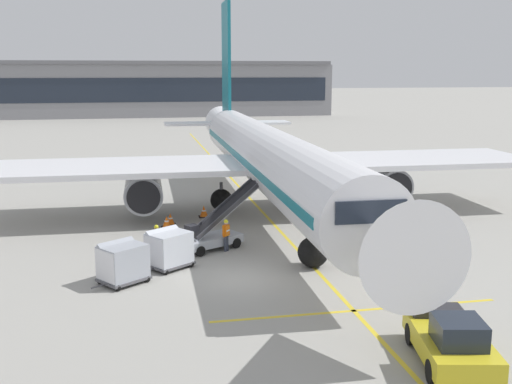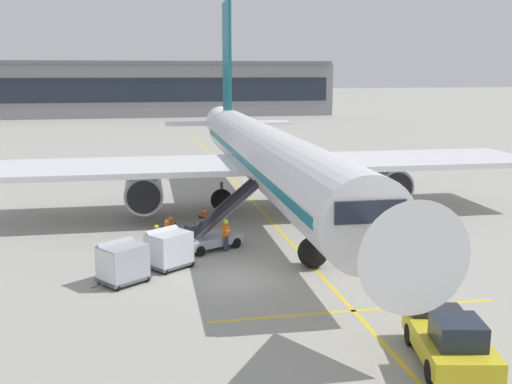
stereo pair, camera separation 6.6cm
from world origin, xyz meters
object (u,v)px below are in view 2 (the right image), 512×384
object	(u,v)px
baggage_cart_lead	(168,248)
safety_cone_nose_mark	(204,211)
ground_crew_by_carts	(226,233)
safety_cone_wingtip	(167,222)
belt_loader	(213,232)
ground_crew_by_loader	(157,239)
baggage_cart_second	(122,262)
safety_cone_engine_keepout	(170,219)
parked_airplane	(266,157)
pushback_tug	(450,340)

from	to	relation	value
baggage_cart_lead	safety_cone_nose_mark	size ratio (longest dim) A/B	3.50
ground_crew_by_carts	safety_cone_wingtip	xyz separation A→B (m)	(-2.85, 5.63, -0.64)
belt_loader	ground_crew_by_carts	world-z (taller)	belt_loader
ground_crew_by_loader	baggage_cart_second	bearing A→B (deg)	-115.27
safety_cone_engine_keepout	safety_cone_wingtip	world-z (taller)	safety_cone_engine_keepout
belt_loader	safety_cone_engine_keepout	bearing A→B (deg)	109.42
parked_airplane	safety_cone_engine_keepout	bearing A→B (deg)	-161.41
parked_airplane	belt_loader	bearing A→B (deg)	-120.22
parked_airplane	safety_cone_engine_keepout	xyz separation A→B (m)	(-6.54, -2.20, -3.46)
belt_loader	baggage_cart_second	xyz separation A→B (m)	(-4.74, -4.70, 0.07)
baggage_cart_second	ground_crew_by_carts	distance (m)	6.67
belt_loader	safety_cone_wingtip	world-z (taller)	belt_loader
parked_airplane	safety_cone_engine_keepout	distance (m)	7.72
baggage_cart_lead	baggage_cart_second	distance (m)	2.81
ground_crew_by_loader	safety_cone_nose_mark	bearing A→B (deg)	68.19
safety_cone_engine_keepout	belt_loader	bearing A→B (deg)	-70.58
baggage_cart_lead	belt_loader	bearing A→B (deg)	48.55
pushback_tug	baggage_cart_lead	bearing A→B (deg)	125.50
parked_airplane	safety_cone_wingtip	xyz separation A→B (m)	(-6.80, -2.88, -3.47)
parked_airplane	ground_crew_by_carts	xyz separation A→B (m)	(-3.96, -8.51, -2.83)
baggage_cart_second	belt_loader	bearing A→B (deg)	44.75
pushback_tug	safety_cone_nose_mark	world-z (taller)	pushback_tug
baggage_cart_lead	safety_cone_nose_mark	xyz separation A→B (m)	(2.88, 10.18, -0.63)
ground_crew_by_carts	parked_airplane	bearing A→B (deg)	65.08
ground_crew_by_carts	safety_cone_engine_keepout	size ratio (longest dim) A/B	2.34
safety_cone_engine_keepout	safety_cone_wingtip	distance (m)	0.73
safety_cone_nose_mark	safety_cone_engine_keepout	bearing A→B (deg)	-144.18
baggage_cart_lead	ground_crew_by_carts	bearing A→B (deg)	34.97
belt_loader	pushback_tug	world-z (taller)	belt_loader
safety_cone_wingtip	parked_airplane	bearing A→B (deg)	22.97
ground_crew_by_loader	safety_cone_nose_mark	world-z (taller)	ground_crew_by_loader
belt_loader	baggage_cart_lead	bearing A→B (deg)	-131.45
safety_cone_nose_mark	baggage_cart_second	bearing A→B (deg)	-112.85
belt_loader	ground_crew_by_loader	xyz separation A→B (m)	(-3.06, -1.15, 0.07)
parked_airplane	safety_cone_wingtip	world-z (taller)	parked_airplane
belt_loader	pushback_tug	distance (m)	15.91
ground_crew_by_loader	ground_crew_by_carts	bearing A→B (deg)	7.17
ground_crew_by_carts	safety_cone_nose_mark	xyz separation A→B (m)	(-0.29, 7.97, -0.63)
belt_loader	safety_cone_wingtip	xyz separation A→B (m)	(-2.25, 4.94, -0.57)
belt_loader	pushback_tug	size ratio (longest dim) A/B	1.07
safety_cone_engine_keepout	safety_cone_nose_mark	world-z (taller)	safety_cone_nose_mark
safety_cone_engine_keepout	safety_cone_nose_mark	size ratio (longest dim) A/B	0.98
baggage_cart_second	ground_crew_by_carts	size ratio (longest dim) A/B	1.53
baggage_cart_second	ground_crew_by_loader	world-z (taller)	baggage_cart_second
ground_crew_by_carts	safety_cone_nose_mark	bearing A→B (deg)	92.08
pushback_tug	safety_cone_nose_mark	xyz separation A→B (m)	(-5.59, 22.06, -0.45)
safety_cone_nose_mark	parked_airplane	bearing A→B (deg)	7.32
ground_crew_by_carts	belt_loader	bearing A→B (deg)	130.97
belt_loader	ground_crew_by_carts	size ratio (longest dim) A/B	2.89
baggage_cart_second	safety_cone_nose_mark	world-z (taller)	baggage_cart_second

